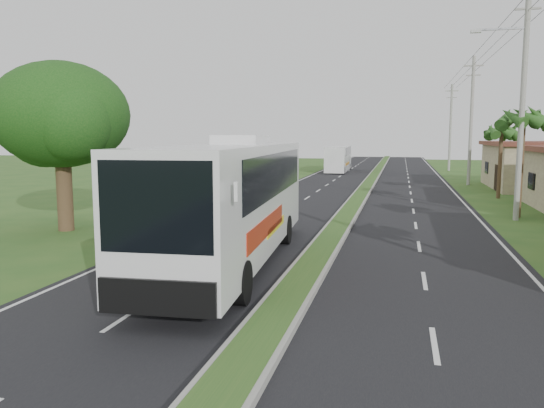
# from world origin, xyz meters

# --- Properties ---
(ground) EXTENTS (180.00, 180.00, 0.00)m
(ground) POSITION_xyz_m (0.00, 0.00, 0.00)
(ground) COLOR #2C541E
(ground) RESTS_ON ground
(road_asphalt) EXTENTS (14.00, 160.00, 0.02)m
(road_asphalt) POSITION_xyz_m (0.00, 20.00, 0.01)
(road_asphalt) COLOR black
(road_asphalt) RESTS_ON ground
(median_strip) EXTENTS (1.20, 160.00, 0.18)m
(median_strip) POSITION_xyz_m (0.00, 20.00, 0.10)
(median_strip) COLOR gray
(median_strip) RESTS_ON ground
(lane_edge_left) EXTENTS (0.12, 160.00, 0.01)m
(lane_edge_left) POSITION_xyz_m (-6.70, 20.00, 0.00)
(lane_edge_left) COLOR silver
(lane_edge_left) RESTS_ON ground
(lane_edge_right) EXTENTS (0.12, 160.00, 0.01)m
(lane_edge_right) POSITION_xyz_m (6.70, 20.00, 0.00)
(lane_edge_right) COLOR silver
(lane_edge_right) RESTS_ON ground
(shop_far) EXTENTS (8.60, 11.60, 3.82)m
(shop_far) POSITION_xyz_m (14.00, 36.00, 1.93)
(shop_far) COLOR #9C8769
(shop_far) RESTS_ON ground
(palm_verge_c) EXTENTS (2.40, 2.40, 5.85)m
(palm_verge_c) POSITION_xyz_m (8.80, 19.00, 5.12)
(palm_verge_c) COLOR #473321
(palm_verge_c) RESTS_ON ground
(palm_verge_d) EXTENTS (2.40, 2.40, 5.25)m
(palm_verge_d) POSITION_xyz_m (9.30, 28.00, 4.55)
(palm_verge_d) COLOR #473321
(palm_verge_d) RESTS_ON ground
(shade_tree) EXTENTS (6.30, 6.00, 7.54)m
(shade_tree) POSITION_xyz_m (-12.11, 10.02, 5.03)
(shade_tree) COLOR #473321
(shade_tree) RESTS_ON ground
(utility_pole_b) EXTENTS (3.20, 0.28, 12.00)m
(utility_pole_b) POSITION_xyz_m (8.47, 18.00, 6.26)
(utility_pole_b) COLOR gray
(utility_pole_b) RESTS_ON ground
(utility_pole_c) EXTENTS (1.60, 0.28, 11.00)m
(utility_pole_c) POSITION_xyz_m (8.50, 38.00, 5.67)
(utility_pole_c) COLOR gray
(utility_pole_c) RESTS_ON ground
(utility_pole_d) EXTENTS (1.60, 0.28, 10.50)m
(utility_pole_d) POSITION_xyz_m (8.50, 58.00, 5.42)
(utility_pole_d) COLOR gray
(utility_pole_d) RESTS_ON ground
(coach_bus_main) EXTENTS (3.67, 13.44, 4.29)m
(coach_bus_main) POSITION_xyz_m (-2.65, 5.78, 2.36)
(coach_bus_main) COLOR white
(coach_bus_main) RESTS_ON ground
(coach_bus_far) EXTENTS (2.46, 10.44, 3.03)m
(coach_bus_far) POSITION_xyz_m (-4.57, 53.06, 1.72)
(coach_bus_far) COLOR white
(coach_bus_far) RESTS_ON ground
(motorcyclist) EXTENTS (1.93, 0.74, 2.40)m
(motorcyclist) POSITION_xyz_m (-1.96, 2.27, 0.86)
(motorcyclist) COLOR black
(motorcyclist) RESTS_ON ground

